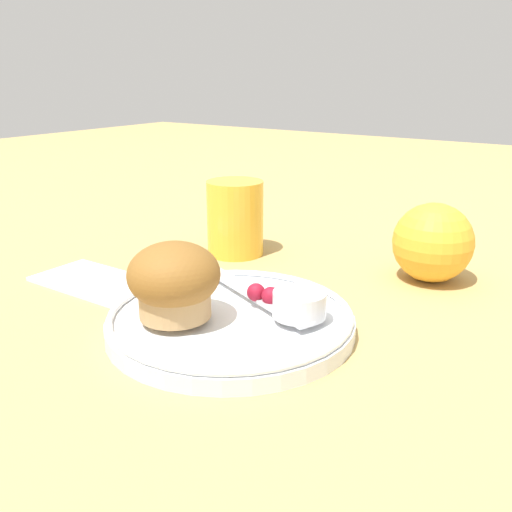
{
  "coord_description": "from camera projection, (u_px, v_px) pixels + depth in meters",
  "views": [
    {
      "loc": [
        0.3,
        -0.38,
        0.22
      ],
      "look_at": [
        0.01,
        0.03,
        0.06
      ],
      "focal_mm": 40.0,
      "sensor_mm": 36.0,
      "label": 1
    }
  ],
  "objects": [
    {
      "name": "juice_glass",
      "position": [
        235.0,
        218.0,
        0.7
      ],
      "size": [
        0.07,
        0.07,
        0.09
      ],
      "color": "gold",
      "rests_on": "ground_plane"
    },
    {
      "name": "butter_knife",
      "position": [
        251.0,
        293.0,
        0.53
      ],
      "size": [
        0.16,
        0.08,
        0.0
      ],
      "rotation": [
        0.0,
        0.0,
        -0.4
      ],
      "color": "silver",
      "rests_on": "plate"
    },
    {
      "name": "orange_fruit",
      "position": [
        433.0,
        243.0,
        0.61
      ],
      "size": [
        0.09,
        0.09,
        0.09
      ],
      "color": "#F4A82D",
      "rests_on": "ground_plane"
    },
    {
      "name": "plate",
      "position": [
        231.0,
        320.0,
        0.5
      ],
      "size": [
        0.22,
        0.22,
        0.02
      ],
      "color": "white",
      "rests_on": "ground_plane"
    },
    {
      "name": "ground_plane",
      "position": [
        225.0,
        319.0,
        0.53
      ],
      "size": [
        3.0,
        3.0,
        0.0
      ],
      "primitive_type": "plane",
      "color": "tan"
    },
    {
      "name": "berry_pair",
      "position": [
        263.0,
        294.0,
        0.51
      ],
      "size": [
        0.03,
        0.02,
        0.02
      ],
      "color": "maroon",
      "rests_on": "plate"
    },
    {
      "name": "cream_ramekin",
      "position": [
        300.0,
        303.0,
        0.48
      ],
      "size": [
        0.05,
        0.05,
        0.02
      ],
      "color": "silver",
      "rests_on": "plate"
    },
    {
      "name": "folded_napkin",
      "position": [
        96.0,
        280.0,
        0.61
      ],
      "size": [
        0.14,
        0.08,
        0.01
      ],
      "color": "white",
      "rests_on": "ground_plane"
    },
    {
      "name": "muffin",
      "position": [
        174.0,
        281.0,
        0.48
      ],
      "size": [
        0.08,
        0.08,
        0.06
      ],
      "color": "tan",
      "rests_on": "plate"
    }
  ]
}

